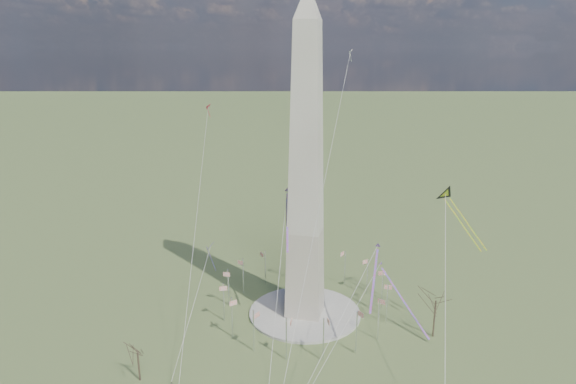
# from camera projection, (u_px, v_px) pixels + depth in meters

# --- Properties ---
(ground) EXTENTS (2000.00, 2000.00, 0.00)m
(ground) POSITION_uv_depth(u_px,v_px,m) (305.00, 314.00, 166.53)
(ground) COLOR #43592C
(ground) RESTS_ON ground
(plaza) EXTENTS (36.00, 36.00, 0.80)m
(plaza) POSITION_uv_depth(u_px,v_px,m) (305.00, 313.00, 166.42)
(plaza) COLOR #AAA69C
(plaza) RESTS_ON ground
(washington_monument) EXTENTS (15.56, 15.56, 100.00)m
(washington_monument) POSITION_uv_depth(u_px,v_px,m) (306.00, 170.00, 153.46)
(washington_monument) COLOR #AC9C90
(washington_monument) RESTS_ON plaza
(flagpole_ring) EXTENTS (54.40, 54.40, 13.00)m
(flagpole_ring) POSITION_uv_depth(u_px,v_px,m) (305.00, 293.00, 164.55)
(flagpole_ring) COLOR white
(flagpole_ring) RESTS_ON ground
(tree_near) EXTENTS (10.06, 10.06, 17.60)m
(tree_near) POSITION_uv_depth(u_px,v_px,m) (436.00, 298.00, 150.27)
(tree_near) COLOR #4E3B2F
(tree_near) RESTS_ON ground
(tree_far) EXTENTS (7.01, 7.01, 12.27)m
(tree_far) POSITION_uv_depth(u_px,v_px,m) (137.00, 351.00, 131.01)
(tree_far) COLOR #4E3B2F
(tree_far) RESTS_ON ground
(kite_delta_black) EXTENTS (15.25, 17.26, 15.49)m
(kite_delta_black) POSITION_uv_depth(u_px,v_px,m) (448.00, 197.00, 153.91)
(kite_delta_black) COLOR black
(kite_delta_black) RESTS_ON ground
(kite_diamond_purple) EXTENTS (2.14, 3.40, 10.56)m
(kite_diamond_purple) POSITION_uv_depth(u_px,v_px,m) (211.00, 249.00, 166.41)
(kite_diamond_purple) COLOR #37186E
(kite_diamond_purple) RESTS_ON ground
(kite_streamer_left) EXTENTS (1.83, 19.48, 13.38)m
(kite_streamer_left) POSITION_uv_depth(u_px,v_px,m) (375.00, 269.00, 148.27)
(kite_streamer_left) COLOR #D8224D
(kite_streamer_left) RESTS_ON ground
(kite_streamer_mid) EXTENTS (6.00, 20.31, 14.15)m
(kite_streamer_mid) POSITION_uv_depth(u_px,v_px,m) (287.00, 211.00, 158.43)
(kite_streamer_mid) COLOR #D8224D
(kite_streamer_mid) RESTS_ON ground
(kite_streamer_right) EXTENTS (17.22, 18.36, 16.34)m
(kite_streamer_right) POSITION_uv_depth(u_px,v_px,m) (396.00, 289.00, 160.29)
(kite_streamer_right) COLOR #D8224D
(kite_streamer_right) RESTS_ON ground
(kite_small_red) EXTENTS (1.60, 2.38, 5.06)m
(kite_small_red) POSITION_uv_depth(u_px,v_px,m) (208.00, 108.00, 188.85)
(kite_small_red) COLOR red
(kite_small_red) RESTS_ON ground
(kite_small_white) EXTENTS (1.39, 2.11, 4.57)m
(kite_small_white) POSITION_uv_depth(u_px,v_px,m) (351.00, 53.00, 187.76)
(kite_small_white) COLOR silver
(kite_small_white) RESTS_ON ground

